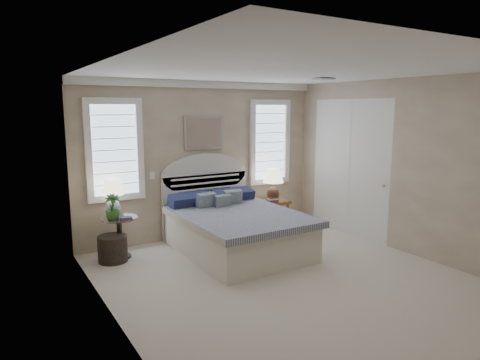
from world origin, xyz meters
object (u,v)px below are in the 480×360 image
(bed, at_px, (234,227))
(side_table_left, at_px, (120,233))
(nightstand_right, at_px, (274,208))
(floor_pot, at_px, (113,249))
(lamp_right, at_px, (273,181))
(lamp_left, at_px, (113,193))

(bed, distance_m, side_table_left, 1.75)
(nightstand_right, height_order, floor_pot, nightstand_right)
(bed, distance_m, lamp_right, 1.48)
(floor_pot, bearing_deg, lamp_right, 3.00)
(nightstand_right, height_order, lamp_right, lamp_right)
(side_table_left, height_order, lamp_right, lamp_right)
(lamp_left, bearing_deg, floor_pot, -111.94)
(nightstand_right, relative_size, floor_pot, 1.24)
(lamp_left, bearing_deg, side_table_left, -77.93)
(side_table_left, xyz_separation_m, lamp_left, (-0.03, 0.16, 0.59))
(floor_pot, xyz_separation_m, lamp_right, (3.01, 0.16, 0.72))
(bed, bearing_deg, lamp_right, 27.68)
(side_table_left, bearing_deg, lamp_right, 0.97)
(nightstand_right, relative_size, lamp_right, 0.85)
(bed, relative_size, nightstand_right, 4.29)
(bed, xyz_separation_m, lamp_left, (-1.68, 0.75, 0.59))
(nightstand_right, relative_size, lamp_left, 0.95)
(lamp_right, bearing_deg, floor_pot, -177.00)
(nightstand_right, distance_m, lamp_left, 3.04)
(side_table_left, xyz_separation_m, nightstand_right, (2.95, 0.10, -0.00))
(side_table_left, distance_m, nightstand_right, 2.95)
(bed, bearing_deg, lamp_left, 156.00)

